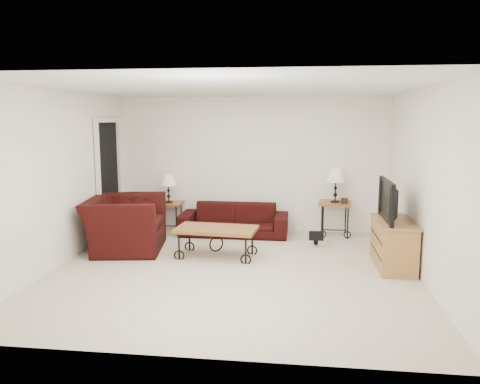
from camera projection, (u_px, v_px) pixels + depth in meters
name	position (u px, v px, depth m)	size (l,w,h in m)	color
ground	(234.00, 270.00, 6.67)	(5.00, 5.00, 0.00)	beige
wall_back	(252.00, 164.00, 8.93)	(5.00, 0.02, 2.50)	white
wall_front	(193.00, 220.00, 4.02)	(5.00, 0.02, 2.50)	white
wall_left	(60.00, 179.00, 6.78)	(0.02, 5.00, 2.50)	white
wall_right	(424.00, 185.00, 6.17)	(0.02, 5.00, 2.50)	white
ceiling	(233.00, 88.00, 6.29)	(5.00, 5.00, 0.00)	white
doorway	(109.00, 180.00, 8.43)	(0.08, 0.94, 2.04)	black
sofa	(234.00, 220.00, 8.64)	(1.94, 0.76, 0.57)	black
side_table_left	(169.00, 217.00, 8.97)	(0.50, 0.50, 0.54)	brown
side_table_right	(335.00, 219.00, 8.59)	(0.57, 0.57, 0.62)	brown
lamp_left	(168.00, 188.00, 8.89)	(0.31, 0.31, 0.54)	black
lamp_right	(336.00, 185.00, 8.49)	(0.35, 0.35, 0.62)	black
photo_frame_left	(159.00, 201.00, 8.80)	(0.11, 0.01, 0.09)	black
photo_frame_right	(344.00, 201.00, 8.37)	(0.12, 0.02, 0.10)	black
coffee_table	(216.00, 242.00, 7.27)	(1.22, 0.66, 0.46)	brown
armchair	(125.00, 224.00, 7.64)	(1.31, 1.15, 0.85)	black
throw_pillow	(133.00, 219.00, 7.55)	(0.39, 0.10, 0.39)	red
tv_stand	(393.00, 244.00, 6.76)	(0.47, 1.12, 0.67)	#B67643
television	(394.00, 200.00, 6.67)	(1.01, 0.13, 0.58)	black
backpack	(316.00, 231.00, 7.93)	(0.37, 0.28, 0.48)	black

